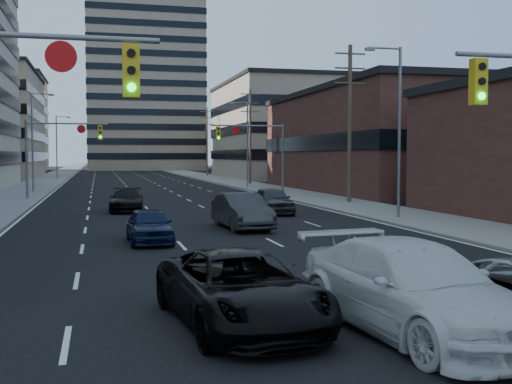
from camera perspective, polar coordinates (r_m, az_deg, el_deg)
The scene contains 22 objects.
road_surface at distance 135.90m, azimuth -11.83°, elevation 1.78°, with size 18.00×300.00×0.02m, color black.
sidewalk_left at distance 135.98m, azimuth -16.68°, elevation 1.74°, with size 5.00×300.00×0.15m, color slate.
sidewalk_right at distance 136.79m, azimuth -7.01°, elevation 1.86°, with size 5.00×300.00×0.15m, color slate.
storefront_right_mid at distance 62.78m, azimuth 13.49°, elevation 4.20°, with size 20.00×30.00×9.00m, color #472119.
office_right_far at distance 98.46m, azimuth 3.79°, elevation 5.37°, with size 22.00×28.00×14.00m, color gray.
apartment_tower at distance 158.24m, azimuth -10.00°, elevation 12.54°, with size 26.00×26.00×58.00m, color gray.
bg_block_right at distance 140.70m, azimuth 1.31°, elevation 4.33°, with size 22.00×22.00×12.00m, color gray.
signal_far_left at distance 50.86m, azimuth -17.15°, elevation 4.15°, with size 6.09×0.33×6.00m.
signal_far_right at distance 52.29m, azimuth -0.04°, elevation 4.27°, with size 6.09×0.33×6.00m.
utility_pole_block at distance 45.16m, azimuth 8.33°, elevation 6.27°, with size 2.20×0.28×11.00m.
utility_pole_midblock at distance 73.80m, azimuth -0.53°, elevation 5.13°, with size 2.20×0.28×11.00m.
utility_pole_distant at distance 103.21m, azimuth -4.38°, elevation 4.59°, with size 2.20×0.28×11.00m.
streetlight_left_mid at distance 61.05m, azimuth -19.12°, elevation 4.65°, with size 2.03×0.22×9.00m.
streetlight_left_far at distance 95.95m, azimuth -17.21°, elevation 4.12°, with size 2.03×0.22×9.00m.
streetlight_right_near at distance 34.34m, azimuth 12.39°, elevation 5.97°, with size 2.03×0.22×9.00m.
streetlight_right_far at distance 67.52m, azimuth -0.90°, elevation 4.68°, with size 2.03×0.22×9.00m.
black_pickup at distance 12.83m, azimuth -1.43°, elevation -8.63°, with size 2.46×5.34×1.48m, color black.
white_van at distance 12.64m, azimuth 13.78°, elevation -8.32°, with size 2.44×5.99×1.74m, color silver.
sedan_blue at distance 25.11m, azimuth -9.48°, elevation -2.95°, with size 1.62×4.03×1.37m, color #0D1834.
sedan_grey_center at distance 29.48m, azimuth -1.27°, elevation -1.73°, with size 1.74×4.98×1.64m, color #2E2F31.
sedan_black_far at distance 39.35m, azimuth -11.42°, elevation -0.72°, with size 1.94×4.76×1.38m, color black.
sedan_grey_right at distance 37.13m, azimuth 1.48°, elevation -0.76°, with size 1.84×4.57×1.56m, color #2F3032.
Camera 1 is at (-4.80, -5.78, 3.39)m, focal length 45.00 mm.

